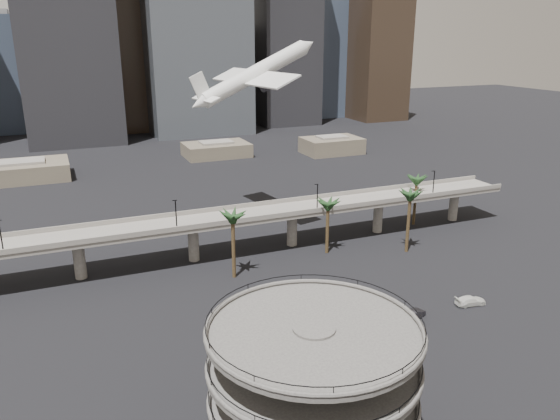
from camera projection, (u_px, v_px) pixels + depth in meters
name	position (u px, v px, depth m)	size (l,w,h in m)	color
ground	(391.00, 407.00, 68.00)	(700.00, 700.00, 0.00)	black
parking_ramp	(313.00, 382.00, 56.67)	(22.20, 22.20, 17.35)	#464341
overpass	(244.00, 220.00, 113.97)	(130.00, 9.30, 14.70)	slate
palm_trees	(353.00, 200.00, 114.10)	(54.40, 18.40, 14.00)	#4B3A20
low_buildings	(182.00, 156.00, 194.44)	(135.00, 27.50, 6.80)	brown
skyline	(156.00, 23.00, 248.84)	(269.00, 86.00, 134.18)	#846F5B
airborne_jet	(255.00, 74.00, 122.68)	(33.04, 30.40, 16.38)	silver
car_a	(284.00, 342.00, 80.71)	(1.89, 4.69, 1.60)	#CC1D41
car_b	(413.00, 315.00, 88.69)	(1.75, 5.02, 1.65)	black
car_c	(470.00, 301.00, 93.42)	(2.20, 5.41, 1.57)	white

